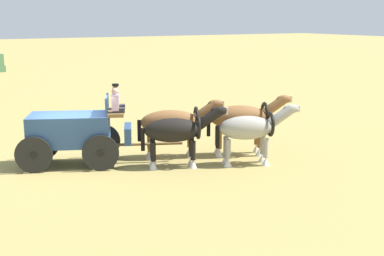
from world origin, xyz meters
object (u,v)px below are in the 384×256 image
object	(u,v)px
draft_horse_rear_near	(174,123)
show_wagon	(74,131)
draft_horse_lead_near	(243,119)
draft_horse_rear_off	(177,132)
draft_horse_lead_off	(251,129)

from	to	relation	value
draft_horse_rear_near	show_wagon	bearing A→B (deg)	166.78
draft_horse_lead_near	draft_horse_rear_off	bearing A→B (deg)	-176.85
draft_horse_rear_near	draft_horse_lead_off	size ratio (longest dim) A/B	1.08
draft_horse_rear_near	draft_horse_rear_off	size ratio (longest dim) A/B	1.07
draft_horse_rear_near	draft_horse_lead_near	xyz separation A→B (m)	(2.38, -1.04, 0.11)
show_wagon	draft_horse_lead_near	bearing A→B (deg)	-17.52
draft_horse_rear_near	draft_horse_rear_off	distance (m)	1.30
show_wagon	draft_horse_rear_off	xyz separation A→B (m)	(3.03, -2.03, 0.02)
draft_horse_rear_off	draft_horse_lead_near	world-z (taller)	draft_horse_lead_near
show_wagon	draft_horse_rear_near	xyz separation A→B (m)	(3.54, -0.83, 0.05)
draft_horse_rear_near	draft_horse_lead_near	size ratio (longest dim) A/B	1.00
draft_horse_lead_near	draft_horse_lead_off	bearing A→B (deg)	-112.98
draft_horse_lead_off	draft_horse_lead_near	bearing A→B (deg)	67.02
show_wagon	draft_horse_rear_near	bearing A→B (deg)	-13.22
draft_horse_lead_near	show_wagon	bearing A→B (deg)	162.48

